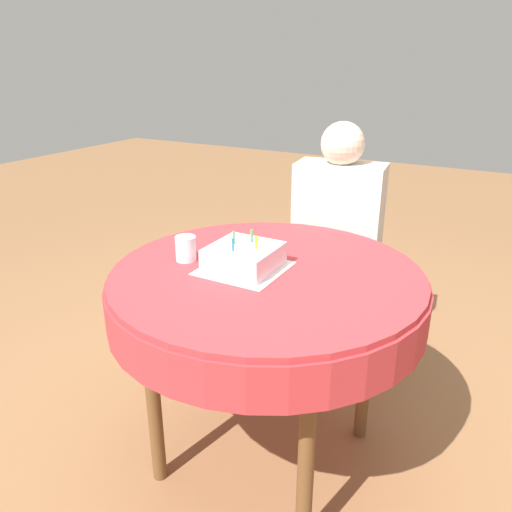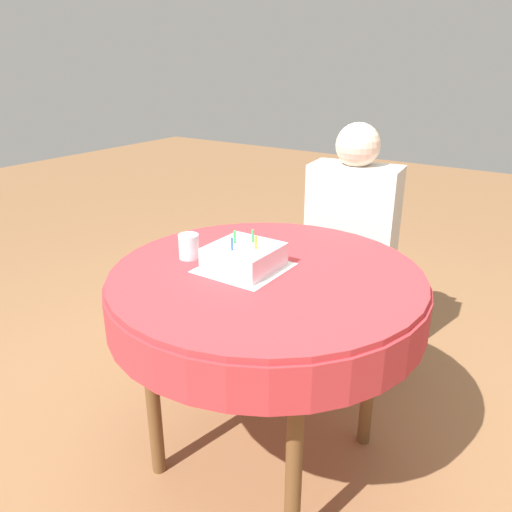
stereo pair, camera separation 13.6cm
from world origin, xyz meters
name	(u,v)px [view 1 (the left image)]	position (x,y,z in m)	size (l,w,h in m)	color
ground_plane	(265,454)	(0.00, 0.00, 0.00)	(12.00, 12.00, 0.00)	#8C603D
dining_table	(267,296)	(0.00, 0.00, 0.68)	(1.06, 1.06, 0.78)	#BC3338
chair	(338,257)	(-0.05, 0.86, 0.51)	(0.44, 0.44, 0.94)	#A37A4C
person	(337,224)	(-0.04, 0.77, 0.71)	(0.42, 0.33, 1.18)	beige
napkin	(244,268)	(-0.07, -0.02, 0.78)	(0.26, 0.26, 0.00)	white
birthday_cake	(244,257)	(-0.07, -0.02, 0.82)	(0.21, 0.21, 0.12)	silver
drinking_glass	(186,248)	(-0.29, -0.06, 0.82)	(0.07, 0.07, 0.09)	silver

